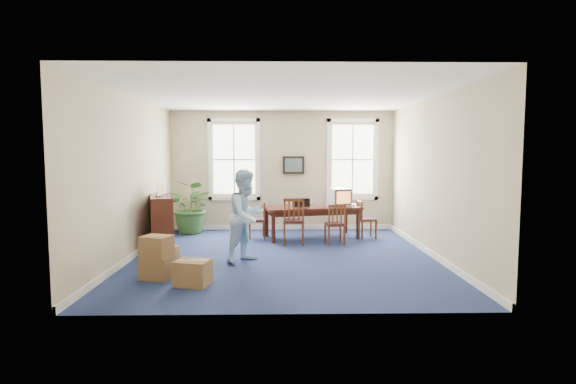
{
  "coord_description": "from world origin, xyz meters",
  "views": [
    {
      "loc": [
        -0.09,
        -8.89,
        2.08
      ],
      "look_at": [
        0.1,
        0.6,
        1.25
      ],
      "focal_mm": 28.0,
      "sensor_mm": 36.0,
      "label": 1
    }
  ],
  "objects_px": {
    "potted_plant": "(192,207)",
    "man": "(246,216)",
    "crt_tv": "(339,197)",
    "chair_near_left": "(294,221)",
    "conference_table": "(312,222)",
    "cardboard_boxes": "(170,255)",
    "credenza": "(162,220)"
  },
  "relations": [
    {
      "from": "credenza",
      "to": "cardboard_boxes",
      "type": "distance_m",
      "value": 2.45
    },
    {
      "from": "chair_near_left",
      "to": "potted_plant",
      "type": "distance_m",
      "value": 2.96
    },
    {
      "from": "man",
      "to": "credenza",
      "type": "height_order",
      "value": "man"
    },
    {
      "from": "man",
      "to": "credenza",
      "type": "xyz_separation_m",
      "value": [
        -1.95,
        1.26,
        -0.27
      ]
    },
    {
      "from": "conference_table",
      "to": "credenza",
      "type": "relative_size",
      "value": 1.48
    },
    {
      "from": "conference_table",
      "to": "man",
      "type": "bearing_deg",
      "value": -133.14
    },
    {
      "from": "conference_table",
      "to": "crt_tv",
      "type": "height_order",
      "value": "crt_tv"
    },
    {
      "from": "chair_near_left",
      "to": "cardboard_boxes",
      "type": "bearing_deg",
      "value": 51.96
    },
    {
      "from": "man",
      "to": "credenza",
      "type": "bearing_deg",
      "value": 95.89
    },
    {
      "from": "potted_plant",
      "to": "cardboard_boxes",
      "type": "xyz_separation_m",
      "value": [
        0.41,
        -4.12,
        -0.31
      ]
    },
    {
      "from": "crt_tv",
      "to": "cardboard_boxes",
      "type": "distance_m",
      "value": 4.85
    },
    {
      "from": "conference_table",
      "to": "chair_near_left",
      "type": "relative_size",
      "value": 2.13
    },
    {
      "from": "conference_table",
      "to": "man",
      "type": "xyz_separation_m",
      "value": [
        -1.42,
        -2.37,
        0.49
      ]
    },
    {
      "from": "conference_table",
      "to": "credenza",
      "type": "distance_m",
      "value": 3.56
    },
    {
      "from": "potted_plant",
      "to": "man",
      "type": "bearing_deg",
      "value": -62.1
    },
    {
      "from": "conference_table",
      "to": "crt_tv",
      "type": "xyz_separation_m",
      "value": [
        0.68,
        0.05,
        0.61
      ]
    },
    {
      "from": "conference_table",
      "to": "potted_plant",
      "type": "distance_m",
      "value": 3.13
    },
    {
      "from": "credenza",
      "to": "potted_plant",
      "type": "height_order",
      "value": "potted_plant"
    },
    {
      "from": "crt_tv",
      "to": "conference_table",
      "type": "bearing_deg",
      "value": 165.5
    },
    {
      "from": "conference_table",
      "to": "potted_plant",
      "type": "bearing_deg",
      "value": 155.23
    },
    {
      "from": "chair_near_left",
      "to": "man",
      "type": "xyz_separation_m",
      "value": [
        -0.96,
        -1.59,
        0.34
      ]
    },
    {
      "from": "man",
      "to": "cardboard_boxes",
      "type": "relative_size",
      "value": 1.33
    },
    {
      "from": "credenza",
      "to": "cardboard_boxes",
      "type": "relative_size",
      "value": 1.17
    },
    {
      "from": "crt_tv",
      "to": "man",
      "type": "xyz_separation_m",
      "value": [
        -2.1,
        -2.43,
        -0.11
      ]
    },
    {
      "from": "crt_tv",
      "to": "cardboard_boxes",
      "type": "relative_size",
      "value": 0.39
    },
    {
      "from": "conference_table",
      "to": "man",
      "type": "distance_m",
      "value": 2.81
    },
    {
      "from": "crt_tv",
      "to": "chair_near_left",
      "type": "bearing_deg",
      "value": -162.87
    },
    {
      "from": "crt_tv",
      "to": "chair_near_left",
      "type": "xyz_separation_m",
      "value": [
        -1.14,
        -0.83,
        -0.46
      ]
    },
    {
      "from": "cardboard_boxes",
      "to": "chair_near_left",
      "type": "bearing_deg",
      "value": 50.89
    },
    {
      "from": "cardboard_boxes",
      "to": "potted_plant",
      "type": "bearing_deg",
      "value": 95.62
    },
    {
      "from": "conference_table",
      "to": "chair_near_left",
      "type": "distance_m",
      "value": 0.92
    },
    {
      "from": "conference_table",
      "to": "crt_tv",
      "type": "bearing_deg",
      "value": -7.8
    }
  ]
}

